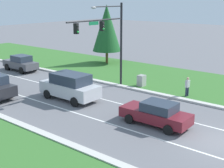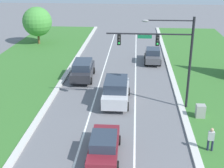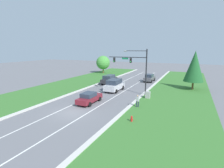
{
  "view_description": "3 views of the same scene",
  "coord_description": "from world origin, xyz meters",
  "px_view_note": "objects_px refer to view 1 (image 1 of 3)",
  "views": [
    {
      "loc": [
        -16.4,
        -5.38,
        7.87
      ],
      "look_at": [
        1.47,
        9.03,
        1.56
      ],
      "focal_mm": 50.0,
      "sensor_mm": 36.0,
      "label": 1
    },
    {
      "loc": [
        1.64,
        -12.24,
        11.36
      ],
      "look_at": [
        -0.22,
        12.45,
        1.62
      ],
      "focal_mm": 50.0,
      "sensor_mm": 36.0,
      "label": 2
    },
    {
      "loc": [
        12.8,
        -16.0,
        7.59
      ],
      "look_at": [
        -0.52,
        12.67,
        1.15
      ],
      "focal_mm": 28.0,
      "sensor_mm": 36.0,
      "label": 3
    }
  ],
  "objects_px": {
    "graphite_sedan": "(21,63)",
    "silver_suv": "(70,86)",
    "traffic_signal_mast": "(108,33)",
    "burgundy_sedan": "(156,113)",
    "pedestrian": "(187,86)",
    "conifer_near_right_tree": "(107,28)",
    "utility_cabinet": "(141,81)"
  },
  "relations": [
    {
      "from": "graphite_sedan",
      "to": "silver_suv",
      "type": "distance_m",
      "value": 12.35
    },
    {
      "from": "silver_suv",
      "to": "traffic_signal_mast",
      "type": "bearing_deg",
      "value": -9.09
    },
    {
      "from": "burgundy_sedan",
      "to": "pedestrian",
      "type": "height_order",
      "value": "pedestrian"
    },
    {
      "from": "pedestrian",
      "to": "burgundy_sedan",
      "type": "bearing_deg",
      "value": 16.04
    },
    {
      "from": "burgundy_sedan",
      "to": "conifer_near_right_tree",
      "type": "bearing_deg",
      "value": 48.13
    },
    {
      "from": "traffic_signal_mast",
      "to": "burgundy_sedan",
      "type": "bearing_deg",
      "value": -119.24
    },
    {
      "from": "graphite_sedan",
      "to": "pedestrian",
      "type": "height_order",
      "value": "graphite_sedan"
    },
    {
      "from": "traffic_signal_mast",
      "to": "utility_cabinet",
      "type": "distance_m",
      "value": 5.51
    },
    {
      "from": "burgundy_sedan",
      "to": "pedestrian",
      "type": "relative_size",
      "value": 2.72
    },
    {
      "from": "burgundy_sedan",
      "to": "graphite_sedan",
      "type": "distance_m",
      "value": 20.3
    },
    {
      "from": "traffic_signal_mast",
      "to": "burgundy_sedan",
      "type": "distance_m",
      "value": 9.57
    },
    {
      "from": "graphite_sedan",
      "to": "conifer_near_right_tree",
      "type": "height_order",
      "value": "conifer_near_right_tree"
    },
    {
      "from": "silver_suv",
      "to": "pedestrian",
      "type": "distance_m",
      "value": 9.56
    },
    {
      "from": "burgundy_sedan",
      "to": "graphite_sedan",
      "type": "bearing_deg",
      "value": 78.14
    },
    {
      "from": "burgundy_sedan",
      "to": "conifer_near_right_tree",
      "type": "xyz_separation_m",
      "value": [
        13.13,
        15.05,
        3.62
      ]
    },
    {
      "from": "graphite_sedan",
      "to": "silver_suv",
      "type": "xyz_separation_m",
      "value": [
        -3.67,
        -11.79,
        0.21
      ]
    },
    {
      "from": "traffic_signal_mast",
      "to": "silver_suv",
      "type": "relative_size",
      "value": 1.49
    },
    {
      "from": "pedestrian",
      "to": "traffic_signal_mast",
      "type": "bearing_deg",
      "value": -61.92
    },
    {
      "from": "traffic_signal_mast",
      "to": "conifer_near_right_tree",
      "type": "height_order",
      "value": "traffic_signal_mast"
    },
    {
      "from": "traffic_signal_mast",
      "to": "graphite_sedan",
      "type": "height_order",
      "value": "traffic_signal_mast"
    },
    {
      "from": "silver_suv",
      "to": "pedestrian",
      "type": "bearing_deg",
      "value": -47.46
    },
    {
      "from": "pedestrian",
      "to": "conifer_near_right_tree",
      "type": "bearing_deg",
      "value": -107.95
    },
    {
      "from": "silver_suv",
      "to": "conifer_near_right_tree",
      "type": "bearing_deg",
      "value": 28.24
    },
    {
      "from": "silver_suv",
      "to": "graphite_sedan",
      "type": "bearing_deg",
      "value": 72.71
    },
    {
      "from": "traffic_signal_mast",
      "to": "graphite_sedan",
      "type": "relative_size",
      "value": 1.65
    },
    {
      "from": "burgundy_sedan",
      "to": "pedestrian",
      "type": "distance_m",
      "value": 6.78
    },
    {
      "from": "pedestrian",
      "to": "conifer_near_right_tree",
      "type": "relative_size",
      "value": 0.23
    },
    {
      "from": "graphite_sedan",
      "to": "conifer_near_right_tree",
      "type": "bearing_deg",
      "value": -26.44
    },
    {
      "from": "graphite_sedan",
      "to": "pedestrian",
      "type": "distance_m",
      "value": 19.04
    },
    {
      "from": "silver_suv",
      "to": "utility_cabinet",
      "type": "xyz_separation_m",
      "value": [
        6.71,
        -2.39,
        -0.55
      ]
    },
    {
      "from": "silver_suv",
      "to": "conifer_near_right_tree",
      "type": "distance_m",
      "value": 15.01
    },
    {
      "from": "traffic_signal_mast",
      "to": "graphite_sedan",
      "type": "bearing_deg",
      "value": 91.34
    }
  ]
}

